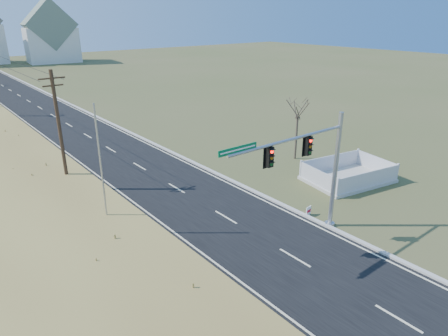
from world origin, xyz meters
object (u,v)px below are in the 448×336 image
at_px(open_sign, 309,211).
at_px(flagpole, 103,185).
at_px(traffic_signal_mast, 316,166).
at_px(fence_enclosure, 348,177).
at_px(bare_tree, 298,107).

relative_size(open_sign, flagpole, 0.08).
height_order(traffic_signal_mast, fence_enclosure, traffic_signal_mast).
xyz_separation_m(flagpole, bare_tree, (19.11, 2.04, 1.59)).
bearing_deg(open_sign, bare_tree, 40.73).
relative_size(fence_enclosure, open_sign, 11.54).
distance_m(fence_enclosure, open_sign, 7.33).
height_order(traffic_signal_mast, flagpole, flagpole).
relative_size(traffic_signal_mast, flagpole, 1.14).
bearing_deg(fence_enclosure, bare_tree, 93.96).
bearing_deg(traffic_signal_mast, flagpole, 140.81).
relative_size(fence_enclosure, bare_tree, 1.22).
distance_m(traffic_signal_mast, open_sign, 4.86).
height_order(traffic_signal_mast, bare_tree, traffic_signal_mast).
distance_m(open_sign, flagpole, 13.17).
bearing_deg(open_sign, fence_enclosure, 9.68).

